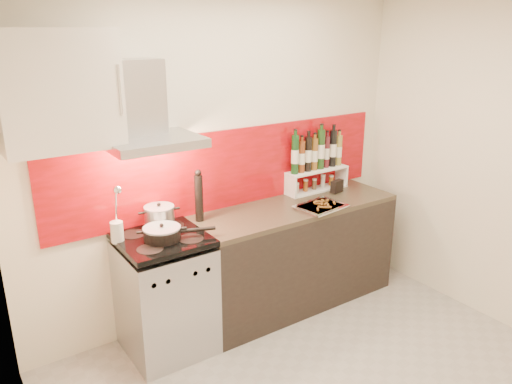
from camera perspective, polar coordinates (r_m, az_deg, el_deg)
back_wall at (r=4.01m, az=-3.63°, el=3.72°), size 3.40×0.02×2.60m
left_wall at (r=2.21m, az=-23.72°, el=-10.69°), size 0.02×2.80×2.60m
right_wall at (r=4.27m, az=27.06°, el=2.63°), size 0.02×2.80×2.60m
backsplash at (r=4.04m, az=-2.91°, el=2.70°), size 3.00×0.02×0.64m
range_stove at (r=3.79m, az=-10.26°, el=-11.56°), size 0.60×0.60×0.91m
counter at (r=4.34m, az=4.39°, el=-7.09°), size 1.80×0.60×0.90m
range_hood at (r=3.47m, az=-12.47°, el=8.50°), size 0.62×0.50×0.61m
upper_cabinet at (r=3.27m, az=-21.74°, el=10.73°), size 0.70×0.35×0.72m
stock_pot at (r=3.72m, az=-10.96°, el=-2.78°), size 0.22×0.22×0.19m
saute_pan at (r=3.51m, az=-10.56°, el=-4.65°), size 0.49×0.27×0.12m
utensil_jar at (r=3.53m, az=-15.59°, el=-3.68°), size 0.09×0.13×0.42m
pepper_mill at (r=3.78m, az=-6.55°, el=-0.49°), size 0.06×0.06×0.41m
step_shelf at (r=4.47m, az=6.93°, el=3.47°), size 0.62×0.17×0.56m
caddy_box at (r=4.50m, az=9.24°, el=0.65°), size 0.14×0.08×0.11m
baking_tray at (r=4.11m, az=7.41°, el=-1.63°), size 0.42×0.35×0.03m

